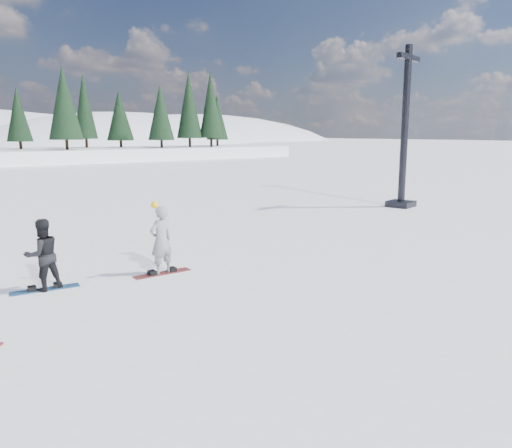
# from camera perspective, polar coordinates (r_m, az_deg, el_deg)

# --- Properties ---
(ground) EXTENTS (420.00, 420.00, 0.00)m
(ground) POSITION_cam_1_polar(r_m,az_deg,el_deg) (11.47, -10.09, -7.96)
(ground) COLOR white
(ground) RESTS_ON ground
(lift_tower) EXTENTS (2.08, 1.35, 7.57)m
(lift_tower) POSITION_cam_1_polar(r_m,az_deg,el_deg) (25.14, 16.56, 8.87)
(lift_tower) COLOR black
(lift_tower) RESTS_ON ground
(snowboarder_woman) EXTENTS (0.71, 0.53, 1.91)m
(snowboarder_woman) POSITION_cam_1_polar(r_m,az_deg,el_deg) (12.89, -10.80, -1.81)
(snowboarder_woman) COLOR gray
(snowboarder_woman) RESTS_ON ground
(snowboarder_man) EXTENTS (0.88, 0.73, 1.67)m
(snowboarder_man) POSITION_cam_1_polar(r_m,az_deg,el_deg) (12.39, -23.22, -3.27)
(snowboarder_man) COLOR black
(snowboarder_man) RESTS_ON ground
(snowboard_woman) EXTENTS (1.50, 0.31, 0.03)m
(snowboard_woman) POSITION_cam_1_polar(r_m,az_deg,el_deg) (13.11, -10.66, -5.56)
(snowboard_woman) COLOR maroon
(snowboard_woman) RESTS_ON ground
(snowboard_man) EXTENTS (1.52, 0.47, 0.03)m
(snowboard_man) POSITION_cam_1_polar(r_m,az_deg,el_deg) (12.60, -22.95, -6.89)
(snowboard_man) COLOR #1B5495
(snowboard_man) RESTS_ON ground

